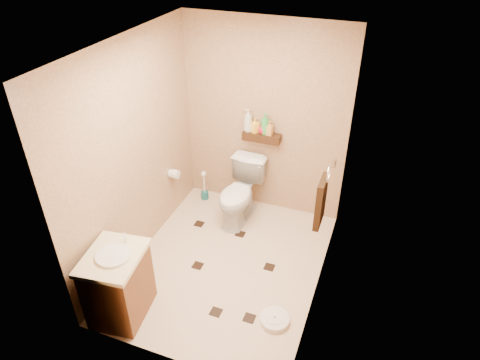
% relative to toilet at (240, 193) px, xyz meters
% --- Properties ---
extents(ground, '(2.50, 2.50, 0.00)m').
position_rel_toilet_xyz_m(ground, '(0.15, -0.83, -0.38)').
color(ground, beige).
rests_on(ground, ground).
extents(wall_back, '(2.00, 0.04, 2.40)m').
position_rel_toilet_xyz_m(wall_back, '(0.15, 0.42, 0.82)').
color(wall_back, tan).
rests_on(wall_back, ground).
extents(wall_front, '(2.00, 0.04, 2.40)m').
position_rel_toilet_xyz_m(wall_front, '(0.15, -2.08, 0.82)').
color(wall_front, tan).
rests_on(wall_front, ground).
extents(wall_left, '(0.04, 2.50, 2.40)m').
position_rel_toilet_xyz_m(wall_left, '(-0.85, -0.83, 0.82)').
color(wall_left, tan).
rests_on(wall_left, ground).
extents(wall_right, '(0.04, 2.50, 2.40)m').
position_rel_toilet_xyz_m(wall_right, '(1.15, -0.83, 0.82)').
color(wall_right, tan).
rests_on(wall_right, ground).
extents(ceiling, '(2.00, 2.50, 0.02)m').
position_rel_toilet_xyz_m(ceiling, '(0.15, -0.83, 2.02)').
color(ceiling, white).
rests_on(ceiling, wall_back).
extents(wall_shelf, '(0.46, 0.14, 0.10)m').
position_rel_toilet_xyz_m(wall_shelf, '(0.15, 0.34, 0.64)').
color(wall_shelf, '#3E2211').
rests_on(wall_shelf, wall_back).
extents(floor_accents, '(1.18, 1.30, 0.01)m').
position_rel_toilet_xyz_m(floor_accents, '(0.18, -0.86, -0.38)').
color(floor_accents, black).
rests_on(floor_accents, ground).
extents(toilet, '(0.47, 0.77, 0.77)m').
position_rel_toilet_xyz_m(toilet, '(0.00, 0.00, 0.00)').
color(toilet, white).
rests_on(toilet, ground).
extents(vanity, '(0.57, 0.66, 0.85)m').
position_rel_toilet_xyz_m(vanity, '(-0.55, -1.78, -0.00)').
color(vanity, brown).
rests_on(vanity, ground).
extents(bathroom_scale, '(0.36, 0.36, 0.06)m').
position_rel_toilet_xyz_m(bathroom_scale, '(0.87, -1.38, -0.36)').
color(bathroom_scale, white).
rests_on(bathroom_scale, ground).
extents(toilet_brush, '(0.10, 0.10, 0.43)m').
position_rel_toilet_xyz_m(toilet_brush, '(-0.59, 0.24, -0.23)').
color(toilet_brush, '#185E62').
rests_on(toilet_brush, ground).
extents(towel_ring, '(0.12, 0.30, 0.76)m').
position_rel_toilet_xyz_m(towel_ring, '(1.07, -0.58, 0.56)').
color(towel_ring, silver).
rests_on(towel_ring, wall_right).
extents(toilet_paper, '(0.12, 0.11, 0.12)m').
position_rel_toilet_xyz_m(toilet_paper, '(-0.79, -0.18, 0.22)').
color(toilet_paper, white).
rests_on(toilet_paper, wall_left).
extents(bottle_a, '(0.13, 0.13, 0.29)m').
position_rel_toilet_xyz_m(bottle_a, '(-0.02, 0.34, 0.83)').
color(bottle_a, beige).
rests_on(bottle_a, wall_shelf).
extents(bottle_b, '(0.12, 0.12, 0.18)m').
position_rel_toilet_xyz_m(bottle_b, '(0.06, 0.34, 0.78)').
color(bottle_b, yellow).
rests_on(bottle_b, wall_shelf).
extents(bottle_c, '(0.15, 0.15, 0.14)m').
position_rel_toilet_xyz_m(bottle_c, '(0.16, 0.34, 0.76)').
color(bottle_c, red).
rests_on(bottle_c, wall_shelf).
extents(bottle_d, '(0.14, 0.14, 0.26)m').
position_rel_toilet_xyz_m(bottle_d, '(0.19, 0.34, 0.82)').
color(bottle_d, green).
rests_on(bottle_d, wall_shelf).
extents(bottle_e, '(0.09, 0.09, 0.18)m').
position_rel_toilet_xyz_m(bottle_e, '(0.24, 0.34, 0.78)').
color(bottle_e, '#CC8E44').
rests_on(bottle_e, wall_shelf).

